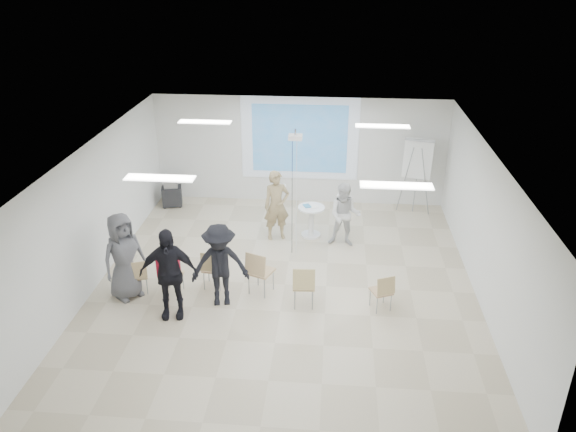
# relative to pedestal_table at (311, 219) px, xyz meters

# --- Properties ---
(floor) EXTENTS (8.00, 9.00, 0.10)m
(floor) POSITION_rel_pedestal_table_xyz_m (-0.44, -2.33, -0.51)
(floor) COLOR beige
(floor) RESTS_ON ground
(ceiling) EXTENTS (8.00, 9.00, 0.10)m
(ceiling) POSITION_rel_pedestal_table_xyz_m (-0.44, -2.33, 2.59)
(ceiling) COLOR white
(ceiling) RESTS_ON wall_back
(wall_back) EXTENTS (8.00, 0.10, 3.00)m
(wall_back) POSITION_rel_pedestal_table_xyz_m (-0.44, 2.22, 1.04)
(wall_back) COLOR silver
(wall_back) RESTS_ON floor
(wall_left) EXTENTS (0.10, 9.00, 3.00)m
(wall_left) POSITION_rel_pedestal_table_xyz_m (-4.49, -2.33, 1.04)
(wall_left) COLOR silver
(wall_left) RESTS_ON floor
(wall_right) EXTENTS (0.10, 9.00, 3.00)m
(wall_right) POSITION_rel_pedestal_table_xyz_m (3.61, -2.33, 1.04)
(wall_right) COLOR silver
(wall_right) RESTS_ON floor
(projection_halo) EXTENTS (3.20, 0.01, 2.30)m
(projection_halo) POSITION_rel_pedestal_table_xyz_m (-0.44, 2.15, 1.39)
(projection_halo) COLOR silver
(projection_halo) RESTS_ON wall_back
(projection_image) EXTENTS (2.60, 0.01, 1.90)m
(projection_image) POSITION_rel_pedestal_table_xyz_m (-0.44, 2.14, 1.39)
(projection_image) COLOR teal
(projection_image) RESTS_ON wall_back
(pedestal_table) EXTENTS (0.88, 0.88, 0.82)m
(pedestal_table) POSITION_rel_pedestal_table_xyz_m (0.00, 0.00, 0.00)
(pedestal_table) COLOR white
(pedestal_table) RESTS_ON floor
(player_left) EXTENTS (0.85, 0.72, 1.99)m
(player_left) POSITION_rel_pedestal_table_xyz_m (-0.84, -0.18, 0.54)
(player_left) COLOR tan
(player_left) RESTS_ON floor
(player_right) EXTENTS (0.91, 0.76, 1.75)m
(player_right) POSITION_rel_pedestal_table_xyz_m (0.82, -0.40, 0.42)
(player_right) COLOR white
(player_right) RESTS_ON floor
(controller_left) EXTENTS (0.08, 0.12, 0.04)m
(controller_left) POSITION_rel_pedestal_table_xyz_m (-0.66, 0.07, 0.86)
(controller_left) COLOR white
(controller_left) RESTS_ON player_left
(controller_right) EXTENTS (0.05, 0.13, 0.04)m
(controller_right) POSITION_rel_pedestal_table_xyz_m (0.64, -0.15, 0.73)
(controller_right) COLOR white
(controller_right) RESTS_ON player_right
(chair_far_left) EXTENTS (0.49, 0.51, 0.80)m
(chair_far_left) POSITION_rel_pedestal_table_xyz_m (-3.42, -2.93, 0.02)
(chair_far_left) COLOR tan
(chair_far_left) RESTS_ON floor
(chair_left_mid) EXTENTS (0.41, 0.44, 0.82)m
(chair_left_mid) POSITION_rel_pedestal_table_xyz_m (-2.73, -2.90, 0.03)
(chair_left_mid) COLOR tan
(chair_left_mid) RESTS_ON floor
(chair_left_inner) EXTENTS (0.45, 0.48, 0.89)m
(chair_left_inner) POSITION_rel_pedestal_table_xyz_m (-1.94, -2.60, 0.07)
(chair_left_inner) COLOR tan
(chair_left_inner) RESTS_ON floor
(chair_center) EXTENTS (0.62, 0.64, 0.99)m
(chair_center) POSITION_rel_pedestal_table_xyz_m (-0.94, -2.73, 0.13)
(chair_center) COLOR tan
(chair_center) RESTS_ON floor
(chair_right_inner) EXTENTS (0.46, 0.49, 0.93)m
(chair_right_inner) POSITION_rel_pedestal_table_xyz_m (0.01, -3.13, 0.10)
(chair_right_inner) COLOR tan
(chair_right_inner) RESTS_ON floor
(chair_right_far) EXTENTS (0.50, 0.52, 0.81)m
(chair_right_far) POSITION_rel_pedestal_table_xyz_m (1.56, -3.11, 0.02)
(chair_right_far) COLOR tan
(chair_right_far) RESTS_ON floor
(red_jacket) EXTENTS (0.49, 0.14, 0.46)m
(red_jacket) POSITION_rel_pedestal_table_xyz_m (-2.73, -3.05, 0.26)
(red_jacket) COLOR #AD152C
(red_jacket) RESTS_ON chair_left_mid
(laptop) EXTENTS (0.34, 0.26, 0.03)m
(laptop) POSITION_rel_pedestal_table_xyz_m (-1.93, -2.50, 0.02)
(laptop) COLOR black
(laptop) RESTS_ON chair_left_inner
(audience_left) EXTENTS (1.34, 0.91, 2.15)m
(audience_left) POSITION_rel_pedestal_table_xyz_m (-2.54, -3.62, 0.62)
(audience_left) COLOR black
(audience_left) RESTS_ON floor
(audience_mid) EXTENTS (1.40, 0.92, 1.99)m
(audience_mid) POSITION_rel_pedestal_table_xyz_m (-1.65, -3.13, 0.54)
(audience_mid) COLOR black
(audience_mid) RESTS_ON floor
(audience_outer) EXTENTS (1.17, 1.20, 2.08)m
(audience_outer) POSITION_rel_pedestal_table_xyz_m (-3.63, -3.03, 0.58)
(audience_outer) COLOR #5D5D62
(audience_outer) RESTS_ON floor
(flipchart_easel) EXTENTS (0.87, 0.68, 2.07)m
(flipchart_easel) POSITION_rel_pedestal_table_xyz_m (2.71, 1.65, 1.07)
(flipchart_easel) COLOR gray
(flipchart_easel) RESTS_ON floor
(av_cart) EXTENTS (0.61, 0.53, 0.80)m
(av_cart) POSITION_rel_pedestal_table_xyz_m (-3.96, 1.52, -0.09)
(av_cart) COLOR black
(av_cart) RESTS_ON floor
(ceiling_projector) EXTENTS (0.30, 0.25, 3.00)m
(ceiling_projector) POSITION_rel_pedestal_table_xyz_m (-0.34, -0.84, 2.23)
(ceiling_projector) COLOR white
(ceiling_projector) RESTS_ON ceiling
(fluor_panel_nw) EXTENTS (1.20, 0.30, 0.02)m
(fluor_panel_nw) POSITION_rel_pedestal_table_xyz_m (-2.44, -0.33, 2.51)
(fluor_panel_nw) COLOR white
(fluor_panel_nw) RESTS_ON ceiling
(fluor_panel_ne) EXTENTS (1.20, 0.30, 0.02)m
(fluor_panel_ne) POSITION_rel_pedestal_table_xyz_m (1.56, -0.33, 2.51)
(fluor_panel_ne) COLOR white
(fluor_panel_ne) RESTS_ON ceiling
(fluor_panel_sw) EXTENTS (1.20, 0.30, 0.02)m
(fluor_panel_sw) POSITION_rel_pedestal_table_xyz_m (-2.44, -3.83, 2.51)
(fluor_panel_sw) COLOR white
(fluor_panel_sw) RESTS_ON ceiling
(fluor_panel_se) EXTENTS (1.20, 0.30, 0.02)m
(fluor_panel_se) POSITION_rel_pedestal_table_xyz_m (1.56, -3.83, 2.51)
(fluor_panel_se) COLOR white
(fluor_panel_se) RESTS_ON ceiling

